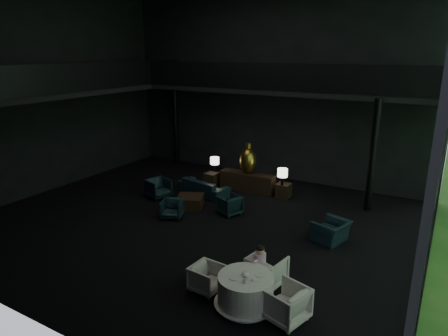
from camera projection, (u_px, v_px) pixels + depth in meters
The scene contains 34 objects.
floor at pixel (195, 222), 13.44m from camera, with size 14.00×12.00×0.02m, color black.
wall_back at pixel (271, 87), 17.29m from camera, with size 14.00×0.04×8.00m, color black.
wall_front at pixel (8, 138), 7.33m from camera, with size 14.00×0.04×8.00m, color black.
wall_left at pixel (46, 91), 15.68m from camera, with size 0.04×12.00×8.00m, color black.
curtain_wall at pixel (448, 122), 8.97m from camera, with size 0.20×12.00×8.00m, color black, non-canonical shape.
mezzanine_left at pixel (63, 93), 15.19m from camera, with size 2.00×12.00×0.25m, color black.
mezzanine_back at pixel (284, 91), 15.98m from camera, with size 12.00×2.00×0.25m, color black.
railing_left at pixel (79, 77), 14.54m from camera, with size 0.06×12.00×1.00m, color black.
railing_back at pixel (275, 77), 14.98m from camera, with size 12.00×0.06×1.00m, color black.
column_nw at pixel (175, 124), 20.01m from camera, with size 0.24×0.24×4.00m, color black.
column_ne at pixel (373, 156), 13.89m from camera, with size 0.24×0.24×4.00m, color black.
console at pixel (248, 182), 16.37m from camera, with size 2.33×0.53×0.74m, color black.
bronze_urn at pixel (248, 160), 16.11m from camera, with size 0.67×0.67×1.25m.
side_table_left at pixel (211, 179), 16.96m from camera, with size 0.51×0.51×0.56m, color black.
table_lamp_left at pixel (215, 161), 16.98m from camera, with size 0.37×0.37×0.63m.
side_table_right at pixel (283, 191), 15.58m from camera, with size 0.52×0.52×0.57m, color black.
table_lamp_right at pixel (282, 173), 15.21m from camera, with size 0.39×0.39×0.65m.
sofa at pixel (203, 184), 15.87m from camera, with size 2.27×0.66×0.89m, color black.
lounge_armchair_west at pixel (158, 187), 15.57m from camera, with size 0.84×0.78×0.86m, color black.
lounge_armchair_east at pixel (229, 204), 13.99m from camera, with size 0.68×0.64×0.70m, color black.
lounge_armchair_south at pixel (172, 209), 13.68m from camera, with size 0.62×0.58×0.64m, color black.
window_armchair at pixel (331, 229), 11.95m from camera, with size 0.94×0.61×0.82m, color black.
coffee_table at pixel (190, 201), 14.69m from camera, with size 0.92×0.92×0.41m, color black.
dining_table at pixel (245, 293), 8.92m from camera, with size 1.42×1.42×0.75m.
dining_chair_north at pixel (267, 268), 9.75m from camera, with size 0.86×0.81×0.89m, color #B8B3A9.
dining_chair_east at pixel (286, 300), 8.43m from camera, with size 0.90×0.85×0.93m, color #B2A08F.
dining_chair_west at pixel (207, 278), 9.51m from camera, with size 0.64×0.60×0.66m, color beige.
child at pixel (260, 257), 9.58m from camera, with size 0.30×0.30×0.64m.
plate_a at pixel (235, 278), 8.74m from camera, with size 0.26×0.26×0.02m, color white.
plate_b at pixel (261, 275), 8.85m from camera, with size 0.24×0.24×0.02m, color white.
saucer at pixel (257, 280), 8.65m from camera, with size 0.14×0.14×0.01m, color white.
coffee_cup at pixel (253, 279), 8.62m from camera, with size 0.07×0.07×0.06m, color white.
cereal_bowl at pixel (246, 274), 8.81m from camera, with size 0.17×0.17×0.09m, color white.
cream_pot at pixel (244, 281), 8.54m from camera, with size 0.06×0.06×0.08m, color #99999E.
Camera 1 is at (7.04, -10.24, 5.54)m, focal length 32.00 mm.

